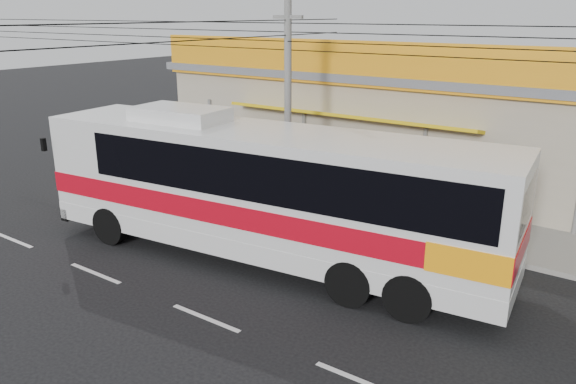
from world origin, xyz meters
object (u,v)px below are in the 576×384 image
object	(u,v)px
coach_bus	(271,186)
motorbike_dark	(212,164)
utility_pole	(288,35)
motorbike_red	(193,154)

from	to	relation	value
coach_bus	motorbike_dark	size ratio (longest dim) A/B	8.35
motorbike_dark	utility_pole	world-z (taller)	utility_pole
coach_bus	utility_pole	size ratio (longest dim) A/B	0.40
coach_bus	motorbike_red	size ratio (longest dim) A/B	6.79
motorbike_red	utility_pole	xyz separation A→B (m)	(6.88, -2.49, 5.29)
coach_bus	motorbike_red	xyz separation A→B (m)	(-8.66, 5.83, -1.52)
motorbike_dark	utility_pole	size ratio (longest dim) A/B	0.05
coach_bus	utility_pole	distance (m)	5.35
coach_bus	motorbike_dark	xyz separation A→B (m)	(-6.85, 5.07, -1.55)
motorbike_red	utility_pole	world-z (taller)	utility_pole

